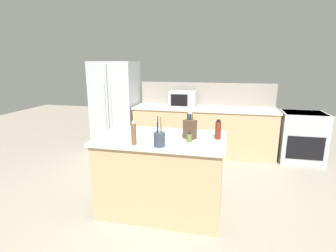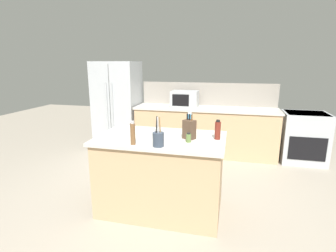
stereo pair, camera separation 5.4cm
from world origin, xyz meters
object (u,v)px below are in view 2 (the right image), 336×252
(microwave, at_px, (185,99))
(knife_block, at_px, (189,129))
(refrigerator, at_px, (118,105))
(vinegar_bottle, at_px, (218,130))
(pepper_grinder, at_px, (133,134))
(utensil_crock, at_px, (158,139))
(range_oven, at_px, (304,137))
(dish_soap_bottle, at_px, (190,123))
(spice_jar_oregano, at_px, (189,138))

(microwave, height_order, knife_block, microwave)
(refrigerator, relative_size, vinegar_bottle, 8.04)
(pepper_grinder, xyz_separation_m, vinegar_bottle, (0.87, 0.42, -0.01))
(utensil_crock, height_order, vinegar_bottle, utensil_crock)
(range_oven, xyz_separation_m, dish_soap_bottle, (-1.82, -1.89, 0.59))
(microwave, height_order, pepper_grinder, microwave)
(microwave, relative_size, knife_block, 1.79)
(range_oven, height_order, utensil_crock, utensil_crock)
(dish_soap_bottle, bearing_deg, knife_block, -81.45)
(spice_jar_oregano, bearing_deg, knife_block, 96.35)
(utensil_crock, xyz_separation_m, spice_jar_oregano, (0.28, 0.22, -0.03))
(utensil_crock, bearing_deg, microwave, 94.08)
(range_oven, distance_m, microwave, 2.31)
(refrigerator, relative_size, spice_jar_oregano, 16.94)
(utensil_crock, bearing_deg, pepper_grinder, -179.61)
(range_oven, relative_size, spice_jar_oregano, 8.55)
(microwave, height_order, vinegar_bottle, microwave)
(refrigerator, bearing_deg, microwave, -2.01)
(range_oven, bearing_deg, utensil_crock, -128.65)
(pepper_grinder, bearing_deg, microwave, 87.77)
(refrigerator, relative_size, utensil_crock, 5.69)
(refrigerator, distance_m, dish_soap_bottle, 2.70)
(knife_block, height_order, pepper_grinder, knife_block)
(dish_soap_bottle, bearing_deg, refrigerator, 133.82)
(refrigerator, distance_m, range_oven, 3.71)
(refrigerator, bearing_deg, pepper_grinder, -62.40)
(dish_soap_bottle, distance_m, spice_jar_oregano, 0.44)
(knife_block, bearing_deg, vinegar_bottle, 41.28)
(knife_block, xyz_separation_m, pepper_grinder, (-0.55, -0.36, 0.01))
(microwave, height_order, dish_soap_bottle, microwave)
(microwave, bearing_deg, utensil_crock, -85.92)
(knife_block, distance_m, dish_soap_bottle, 0.30)
(knife_block, xyz_separation_m, dish_soap_bottle, (-0.04, 0.30, 0.01))
(refrigerator, height_order, utensil_crock, refrigerator)
(utensil_crock, relative_size, vinegar_bottle, 1.41)
(refrigerator, bearing_deg, knife_block, -49.58)
(refrigerator, height_order, range_oven, refrigerator)
(refrigerator, relative_size, dish_soap_bottle, 7.07)
(utensil_crock, xyz_separation_m, vinegar_bottle, (0.59, 0.42, 0.02))
(range_oven, distance_m, utensil_crock, 3.31)
(knife_block, distance_m, spice_jar_oregano, 0.15)
(utensil_crock, relative_size, pepper_grinder, 1.25)
(vinegar_bottle, bearing_deg, microwave, 109.80)
(microwave, height_order, spice_jar_oregano, microwave)
(range_oven, relative_size, knife_block, 3.17)
(knife_block, relative_size, vinegar_bottle, 1.28)
(knife_block, xyz_separation_m, utensil_crock, (-0.27, -0.36, -0.03))
(refrigerator, height_order, vinegar_bottle, refrigerator)
(knife_block, bearing_deg, pepper_grinder, -116.12)
(refrigerator, relative_size, pepper_grinder, 7.09)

